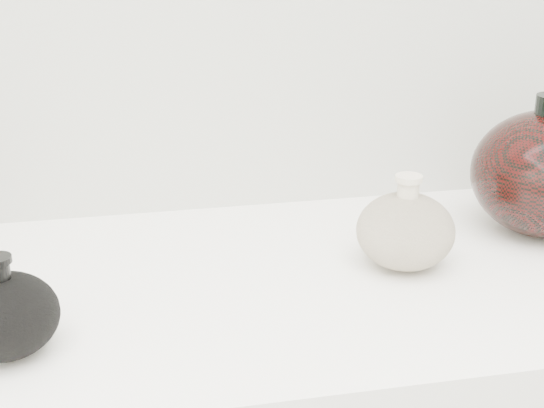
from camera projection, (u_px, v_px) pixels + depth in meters
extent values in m
cube|color=white|center=(221.00, 293.00, 0.92)|extent=(1.20, 0.50, 0.03)
ellipsoid|color=black|center=(4.00, 316.00, 0.75)|extent=(0.12, 0.12, 0.08)
ellipsoid|color=beige|center=(405.00, 231.00, 0.94)|extent=(0.15, 0.15, 0.10)
cylinder|color=beige|center=(408.00, 190.00, 0.92)|extent=(0.03, 0.03, 0.03)
cylinder|color=beige|center=(409.00, 178.00, 0.92)|extent=(0.04, 0.04, 0.01)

